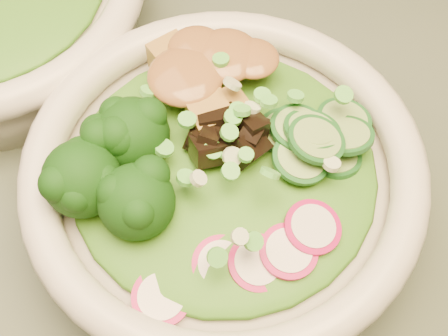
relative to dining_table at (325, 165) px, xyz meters
name	(u,v)px	position (x,y,z in m)	size (l,w,h in m)	color
dining_table	(325,165)	(0.00, 0.00, 0.00)	(1.20, 0.80, 0.75)	black
salad_bowl	(224,183)	(-0.13, -0.06, 0.15)	(0.26, 0.26, 0.07)	silver
lettuce_bed	(224,167)	(-0.13, -0.06, 0.17)	(0.20, 0.20, 0.02)	#2A6916
broccoli_florets	(127,178)	(-0.19, -0.05, 0.19)	(0.08, 0.07, 0.04)	black
radish_slices	(254,256)	(-0.14, -0.12, 0.18)	(0.11, 0.04, 0.02)	#AD0D51
cucumber_slices	(321,140)	(-0.07, -0.07, 0.18)	(0.07, 0.07, 0.03)	#87AE61
mushroom_heap	(220,141)	(-0.13, -0.04, 0.19)	(0.07, 0.07, 0.04)	black
tofu_cubes	(205,81)	(-0.12, 0.00, 0.18)	(0.09, 0.06, 0.03)	olive
peanut_sauce	(205,70)	(-0.12, 0.00, 0.20)	(0.07, 0.05, 0.02)	brown
scallion_garnish	(224,148)	(-0.13, -0.06, 0.20)	(0.19, 0.19, 0.02)	#59BD42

